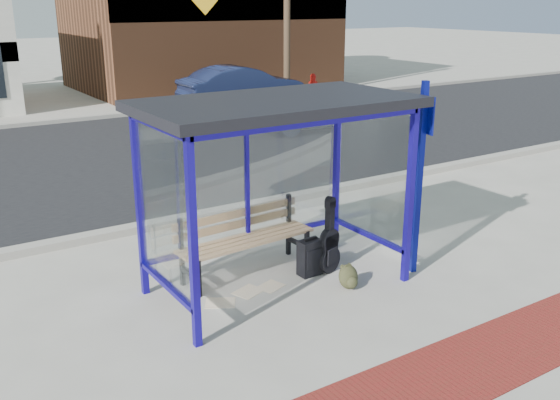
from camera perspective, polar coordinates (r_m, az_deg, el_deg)
ground at (r=8.11m, az=-0.20°, el=-7.89°), size 120.00×120.00×0.00m
brick_paver_strip at (r=6.37m, az=13.08°, el=-16.19°), size 60.00×1.00×0.01m
curb_near at (r=10.46m, az=-8.82°, el=-1.72°), size 60.00×0.25×0.12m
street_asphalt at (r=15.11m, az=-16.86°, el=3.56°), size 60.00×10.00×0.00m
curb_far at (r=19.96m, az=-21.12°, el=6.62°), size 60.00×0.25×0.12m
far_sidewalk at (r=21.80m, az=-22.20°, el=7.20°), size 60.00×4.00×0.01m
bus_shelter at (r=7.51m, az=-0.51°, el=6.70°), size 3.30×1.80×2.42m
storefront_brown at (r=27.39m, az=-7.36°, el=16.97°), size 10.00×7.08×6.40m
bench at (r=8.33m, az=-3.32°, el=-3.35°), size 1.96×0.60×0.91m
guitar_bag at (r=8.39m, az=4.51°, el=-4.28°), size 0.38×0.19×1.01m
suitcase at (r=8.34m, az=2.77°, el=-5.29°), size 0.32×0.21×0.54m
backpack at (r=8.04m, az=6.32°, el=-7.06°), size 0.29×0.27×0.32m
sign_post at (r=8.27m, az=12.69°, el=2.84°), size 0.14×0.32×2.57m
newspaper_a at (r=7.97m, az=-2.90°, el=-8.37°), size 0.44×0.39×0.01m
newspaper_b at (r=7.72m, az=-5.48°, el=-9.34°), size 0.45×0.43×0.01m
newspaper_c at (r=8.10m, az=-0.87°, el=-7.91°), size 0.40×0.35×0.01m
parked_car at (r=21.62m, az=-3.48°, el=10.29°), size 4.36×1.61×1.42m
fire_hydrant at (r=25.14m, az=3.04°, el=10.67°), size 0.35×0.23×0.77m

